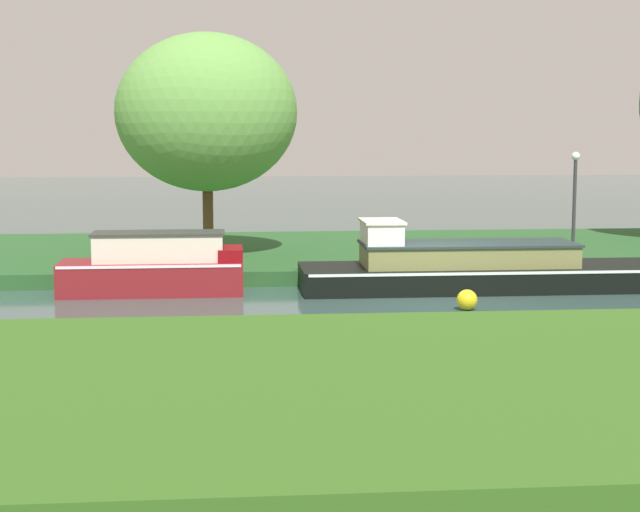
% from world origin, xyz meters
% --- Properties ---
extents(ground_plane, '(120.00, 120.00, 0.00)m').
position_xyz_m(ground_plane, '(0.00, 0.00, 0.00)').
color(ground_plane, '#35514D').
extents(riverbank_far, '(72.00, 10.00, 0.40)m').
position_xyz_m(riverbank_far, '(0.00, 7.00, 0.20)').
color(riverbank_far, '#265426').
rests_on(riverbank_far, ground_plane).
extents(riverbank_near, '(72.00, 10.00, 0.40)m').
position_xyz_m(riverbank_near, '(0.00, -9.00, 0.20)').
color(riverbank_near, '#325E1D').
rests_on(riverbank_near, ground_plane).
extents(black_barge, '(9.36, 2.37, 1.79)m').
position_xyz_m(black_barge, '(1.44, 1.20, 0.53)').
color(black_barge, black).
rests_on(black_barge, ground_plane).
extents(maroon_narrowboat, '(4.51, 1.53, 1.55)m').
position_xyz_m(maroon_narrowboat, '(-6.64, 1.20, 0.68)').
color(maroon_narrowboat, maroon).
rests_on(maroon_narrowboat, ground_plane).
extents(willow_tree_left, '(5.19, 4.41, 6.39)m').
position_xyz_m(willow_tree_left, '(-5.42, 5.39, 4.53)').
color(willow_tree_left, brown).
rests_on(willow_tree_left, riverbank_far).
extents(lamp_post, '(0.24, 0.24, 3.03)m').
position_xyz_m(lamp_post, '(4.86, 3.70, 2.30)').
color(lamp_post, '#333338').
rests_on(lamp_post, riverbank_far).
extents(mooring_post_near, '(0.12, 0.12, 0.52)m').
position_xyz_m(mooring_post_near, '(-7.43, 2.45, 0.66)').
color(mooring_post_near, '#4C3A29').
rests_on(mooring_post_near, riverbank_far).
extents(mooring_post_far, '(0.18, 0.18, 0.51)m').
position_xyz_m(mooring_post_far, '(-5.04, 2.45, 0.66)').
color(mooring_post_far, '#513B1F').
rests_on(mooring_post_far, riverbank_far).
extents(channel_buoy, '(0.47, 0.47, 0.47)m').
position_xyz_m(channel_buoy, '(0.53, -1.72, 0.24)').
color(channel_buoy, yellow).
rests_on(channel_buoy, ground_plane).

